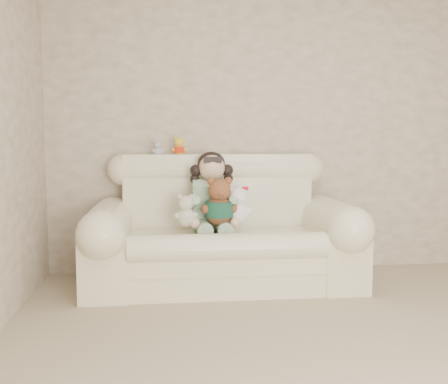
% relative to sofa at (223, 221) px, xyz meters
% --- Properties ---
extents(wall_back, '(4.50, 0.00, 4.50)m').
position_rel_sofa_xyz_m(wall_back, '(0.81, 0.50, 0.78)').
color(wall_back, beige).
rests_on(wall_back, ground).
extents(sofa, '(2.10, 0.95, 1.03)m').
position_rel_sofa_xyz_m(sofa, '(0.00, 0.00, 0.00)').
color(sofa, '#F8E8C8').
rests_on(sofa, floor).
extents(seated_child, '(0.41, 0.49, 0.65)m').
position_rel_sofa_xyz_m(seated_child, '(-0.08, 0.08, 0.23)').
color(seated_child, '#316D33').
rests_on(seated_child, sofa).
extents(brown_teddy, '(0.30, 0.24, 0.43)m').
position_rel_sofa_xyz_m(brown_teddy, '(-0.04, -0.12, 0.20)').
color(brown_teddy, brown).
rests_on(brown_teddy, sofa).
extents(white_cat, '(0.25, 0.20, 0.35)m').
position_rel_sofa_xyz_m(white_cat, '(0.11, -0.10, 0.16)').
color(white_cat, white).
rests_on(white_cat, sofa).
extents(cream_teddy, '(0.22, 0.20, 0.28)m').
position_rel_sofa_xyz_m(cream_teddy, '(-0.29, -0.15, 0.13)').
color(cream_teddy, beige).
rests_on(cream_teddy, sofa).
extents(yellow_mini_bear, '(0.14, 0.12, 0.19)m').
position_rel_sofa_xyz_m(yellow_mini_bear, '(-0.32, 0.35, 0.59)').
color(yellow_mini_bear, yellow).
rests_on(yellow_mini_bear, sofa).
extents(grey_mini_plush, '(0.11, 0.09, 0.16)m').
position_rel_sofa_xyz_m(grey_mini_plush, '(-0.50, 0.34, 0.57)').
color(grey_mini_plush, silver).
rests_on(grey_mini_plush, sofa).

